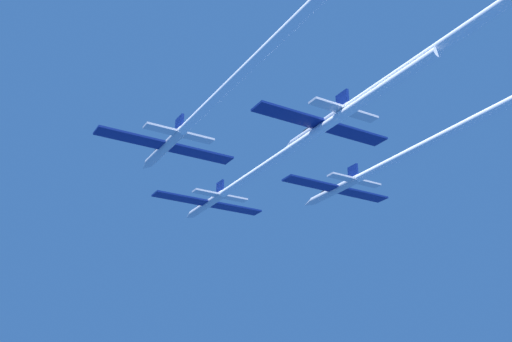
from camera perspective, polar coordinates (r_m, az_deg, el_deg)
The scene contains 4 objects.
jet_lead at distance 75.48m, azimuth 0.19°, elevation 0.03°, with size 17.21×53.66×2.85m.
jet_left_wing at distance 55.52m, azimuth -1.09°, elevation 9.85°, with size 17.21×64.10×2.85m.
jet_right_wing at distance 70.90m, azimuth 17.34°, elevation 3.07°, with size 17.21×63.40×2.85m.
jet_slot at distance 54.85m, azimuth 17.54°, elevation 11.57°, with size 17.21×59.82×2.85m.
Camera 1 is at (-35.99, -74.49, -29.88)m, focal length 40.86 mm.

